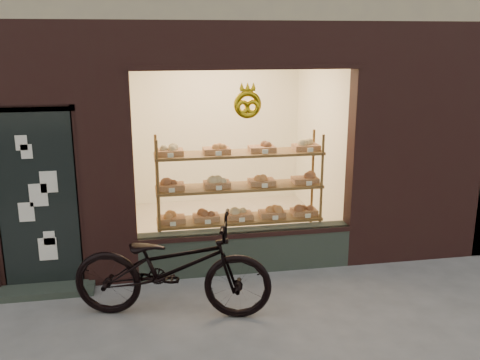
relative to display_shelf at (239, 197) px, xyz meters
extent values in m
cube|color=#2A302C|center=(0.00, -0.42, -0.58)|extent=(2.70, 0.25, 0.55)
cube|color=black|center=(-2.45, -0.49, 0.25)|extent=(0.90, 0.04, 2.15)
cube|color=#2A302C|center=(-2.45, -0.65, -0.81)|extent=(1.15, 0.35, 0.08)
torus|color=gold|center=(0.00, -0.53, 1.30)|extent=(0.33, 0.07, 0.33)
cube|color=brown|center=(0.00, 0.00, -0.80)|extent=(2.20, 0.45, 0.04)
cube|color=brown|center=(0.00, 0.00, -0.30)|extent=(2.20, 0.45, 0.03)
cube|color=brown|center=(0.00, 0.00, 0.15)|extent=(2.20, 0.45, 0.04)
cube|color=brown|center=(0.00, 0.00, 0.60)|extent=(2.20, 0.45, 0.04)
cylinder|color=brown|center=(-1.07, -0.19, 0.00)|extent=(0.04, 0.04, 1.70)
cylinder|color=brown|center=(1.07, -0.19, 0.00)|extent=(0.04, 0.04, 1.70)
cylinder|color=brown|center=(-1.07, 0.20, 0.00)|extent=(0.04, 0.04, 1.70)
cylinder|color=brown|center=(1.07, 0.20, 0.00)|extent=(0.04, 0.04, 1.70)
cube|color=brown|center=(-0.90, 0.00, -0.25)|extent=(0.34, 0.24, 0.07)
sphere|color=#C96E2F|center=(-0.90, 0.00, -0.17)|extent=(0.11, 0.11, 0.11)
cube|color=white|center=(-0.90, -0.18, -0.25)|extent=(0.07, 0.01, 0.05)
cube|color=brown|center=(-0.45, 0.00, -0.25)|extent=(0.34, 0.24, 0.07)
sphere|color=brown|center=(-0.45, 0.00, -0.17)|extent=(0.11, 0.11, 0.11)
cube|color=white|center=(-0.45, -0.18, -0.25)|extent=(0.07, 0.01, 0.05)
cube|color=brown|center=(0.00, 0.00, -0.25)|extent=(0.34, 0.24, 0.07)
sphere|color=tan|center=(0.00, 0.00, -0.17)|extent=(0.11, 0.11, 0.11)
cube|color=white|center=(0.00, -0.18, -0.25)|extent=(0.07, 0.01, 0.05)
cube|color=brown|center=(0.45, 0.00, -0.25)|extent=(0.34, 0.24, 0.07)
sphere|color=#C96E2F|center=(0.45, 0.00, -0.17)|extent=(0.11, 0.11, 0.11)
cube|color=white|center=(0.45, -0.18, -0.25)|extent=(0.07, 0.01, 0.05)
cube|color=brown|center=(0.90, 0.00, -0.25)|extent=(0.34, 0.24, 0.07)
sphere|color=brown|center=(0.90, 0.00, -0.17)|extent=(0.11, 0.11, 0.11)
cube|color=white|center=(0.90, -0.18, -0.25)|extent=(0.08, 0.01, 0.05)
cube|color=brown|center=(-0.90, 0.00, 0.20)|extent=(0.34, 0.24, 0.07)
sphere|color=brown|center=(-0.90, 0.00, 0.28)|extent=(0.11, 0.11, 0.11)
cube|color=white|center=(-0.90, -0.18, 0.20)|extent=(0.07, 0.01, 0.06)
cube|color=brown|center=(-0.30, 0.00, 0.20)|extent=(0.34, 0.24, 0.07)
sphere|color=tan|center=(-0.30, 0.00, 0.28)|extent=(0.11, 0.11, 0.11)
cube|color=white|center=(-0.30, -0.18, 0.20)|extent=(0.08, 0.01, 0.06)
cube|color=brown|center=(0.30, 0.00, 0.20)|extent=(0.34, 0.24, 0.07)
sphere|color=#C96E2F|center=(0.30, 0.00, 0.28)|extent=(0.11, 0.11, 0.11)
cube|color=white|center=(0.30, -0.18, 0.20)|extent=(0.07, 0.01, 0.06)
cube|color=brown|center=(0.90, 0.00, 0.20)|extent=(0.34, 0.24, 0.07)
sphere|color=brown|center=(0.90, 0.00, 0.28)|extent=(0.11, 0.11, 0.11)
cube|color=white|center=(0.90, -0.18, 0.20)|extent=(0.08, 0.01, 0.06)
cube|color=brown|center=(-0.90, 0.00, 0.65)|extent=(0.34, 0.24, 0.07)
sphere|color=tan|center=(-0.90, 0.00, 0.73)|extent=(0.11, 0.11, 0.11)
cube|color=white|center=(-0.90, -0.18, 0.65)|extent=(0.07, 0.01, 0.06)
cube|color=brown|center=(-0.30, 0.00, 0.65)|extent=(0.34, 0.24, 0.07)
sphere|color=#C96E2F|center=(-0.30, 0.00, 0.73)|extent=(0.11, 0.11, 0.11)
cube|color=white|center=(-0.30, -0.18, 0.65)|extent=(0.08, 0.01, 0.06)
cube|color=brown|center=(0.30, 0.00, 0.65)|extent=(0.34, 0.24, 0.07)
sphere|color=brown|center=(0.30, 0.00, 0.73)|extent=(0.11, 0.11, 0.11)
cube|color=white|center=(0.30, -0.18, 0.65)|extent=(0.07, 0.01, 0.06)
cube|color=brown|center=(0.90, 0.00, 0.65)|extent=(0.34, 0.24, 0.07)
sphere|color=tan|center=(0.90, 0.00, 0.73)|extent=(0.11, 0.11, 0.11)
cube|color=white|center=(0.90, -0.18, 0.65)|extent=(0.08, 0.01, 0.06)
imported|color=black|center=(-0.99, -1.41, -0.30)|extent=(2.23, 1.22, 1.11)
camera|label=1|loc=(-1.23, -6.69, 2.06)|focal=40.00mm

